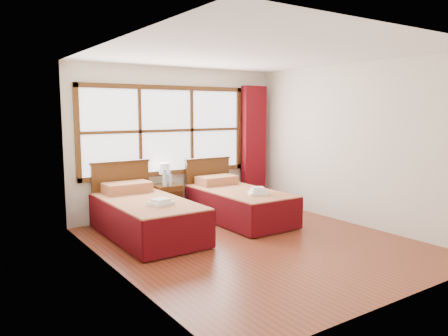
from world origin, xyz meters
TOP-DOWN VIEW (x-y plane):
  - floor at (0.00, 0.00)m, footprint 4.50×4.50m
  - ceiling at (0.00, 0.00)m, footprint 4.50×4.50m
  - wall_back at (0.00, 2.25)m, footprint 4.00×0.00m
  - wall_left at (-2.00, 0.00)m, footprint 0.00×4.50m
  - wall_right at (2.00, 0.00)m, footprint 0.00×4.50m
  - window at (-0.25, 2.21)m, footprint 3.16×0.06m
  - curtain at (1.60, 2.11)m, footprint 0.50×0.16m
  - bed_left at (-1.14, 1.20)m, footprint 1.07×2.09m
  - bed_right at (0.55, 1.20)m, footprint 1.02×2.04m
  - nightstand at (-0.37, 1.99)m, footprint 0.44×0.43m
  - towels_left at (-1.10, 0.73)m, footprint 0.36×0.33m
  - towels_right at (0.56, 0.66)m, footprint 0.37×0.35m
  - lamp at (-0.38, 2.07)m, footprint 0.19×0.19m
  - bottle_near at (-0.46, 1.90)m, footprint 0.07×0.07m
  - bottle_far at (-0.35, 1.90)m, footprint 0.06×0.06m

SIDE VIEW (x-z plane):
  - floor at x=0.00m, z-range 0.00..0.00m
  - nightstand at x=-0.37m, z-range 0.00..0.58m
  - bed_right at x=0.55m, z-range -0.19..0.79m
  - bed_left at x=-1.14m, z-range -0.20..0.83m
  - towels_right at x=0.56m, z-range 0.51..0.63m
  - towels_left at x=-1.10m, z-range 0.55..0.63m
  - bottle_far at x=-0.35m, z-range 0.57..0.80m
  - bottle_near at x=-0.46m, z-range 0.57..0.85m
  - lamp at x=-0.38m, z-range 0.66..1.03m
  - curtain at x=1.60m, z-range 0.02..2.32m
  - wall_back at x=0.00m, z-range -0.70..3.30m
  - wall_left at x=-2.00m, z-range -0.95..3.55m
  - wall_right at x=2.00m, z-range -0.95..3.55m
  - window at x=-0.25m, z-range 0.72..2.28m
  - ceiling at x=0.00m, z-range 2.60..2.60m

